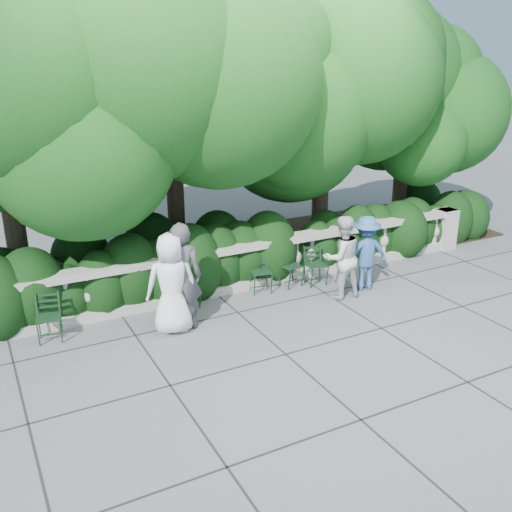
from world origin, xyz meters
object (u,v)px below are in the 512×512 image
chair_b (51,344)px  person_older_blue (365,253)px  chair_e (263,295)px  chair_c (295,288)px  person_woman_grey (181,276)px  person_businessman (171,284)px  chair_f (319,287)px  chair_d (192,310)px  person_casual_man (342,257)px

chair_b → person_older_blue: 6.27m
chair_b → chair_e: size_ratio=1.00×
chair_c → chair_e: bearing=169.9°
person_woman_grey → person_businessman: bearing=36.0°
chair_f → person_businessman: size_ratio=0.46×
chair_b → person_businessman: bearing=-3.0°
chair_d → chair_e: size_ratio=1.00×
person_casual_man → person_older_blue: size_ratio=1.08×
chair_c → chair_f: size_ratio=1.00×
person_businessman → person_woman_grey: (0.21, 0.06, 0.08)m
chair_c → person_casual_man: (0.57, -0.79, 0.85)m
chair_c → person_woman_grey: 2.95m
person_casual_man → chair_d: bearing=-11.4°
chair_c → chair_e: (-0.77, 0.02, 0.00)m
chair_e → person_older_blue: person_older_blue is taller
chair_f → person_woman_grey: person_woman_grey is taller
chair_b → person_casual_man: person_casual_man is taller
person_older_blue → chair_c: bearing=-16.9°
chair_c → chair_d: (-2.33, -0.01, 0.00)m
chair_e → chair_f: size_ratio=1.00×
chair_e → chair_f: (1.25, -0.18, 0.00)m
person_businessman → person_woman_grey: person_woman_grey is taller
chair_b → person_woman_grey: 2.48m
person_businessman → person_casual_man: person_businessman is taller
chair_b → chair_f: (5.43, -0.01, 0.00)m
chair_e → person_casual_man: person_casual_man is taller
person_casual_man → chair_c: bearing=-50.3°
person_woman_grey → person_casual_man: (3.29, -0.20, -0.14)m
chair_b → person_businessman: size_ratio=0.46×
chair_b → chair_e: 4.19m
chair_d → person_woman_grey: (-0.39, -0.59, 0.98)m
chair_c → person_casual_man: 1.29m
chair_d → chair_e: same height
person_woman_grey → chair_c: bearing=-147.1°
person_woman_grey → chair_d: bearing=-102.8°
chair_d → chair_c: bearing=-8.2°
chair_d → person_woman_grey: person_woman_grey is taller
chair_b → chair_e: bearing=13.1°
chair_d → person_casual_man: (2.90, -0.79, 0.85)m
person_businessman → person_older_blue: (4.18, -0.03, -0.12)m
chair_b → person_woman_grey: bearing=-0.4°
person_businessman → person_casual_man: 3.50m
chair_b → person_businessman: (2.02, -0.50, 0.91)m
chair_b → person_businessman: person_businessman is taller
person_woman_grey → person_casual_man: bearing=-162.8°
chair_f → person_woman_grey: bearing=-166.1°
chair_c → chair_f: same height
chair_b → chair_d: (2.62, 0.15, 0.00)m
chair_c → person_casual_man: size_ratio=0.50×
chair_c → person_woman_grey: (-2.72, -0.59, 0.98)m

